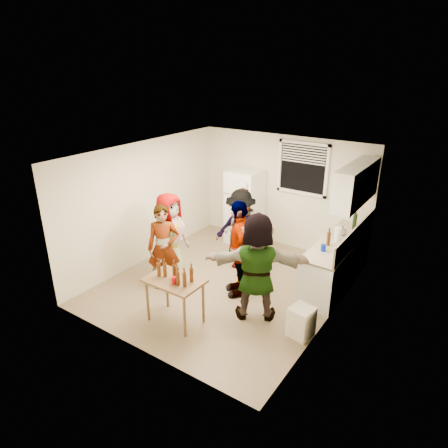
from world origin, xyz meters
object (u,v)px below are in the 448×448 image
Objects in this scene: trash_bin at (301,322)px; guest_grey at (172,278)px; beer_bottle_counter at (328,245)px; guest_back_right at (240,267)px; wine_bottle at (354,229)px; kettle at (342,235)px; beer_bottle_table at (178,279)px; red_cup at (175,283)px; refrigerator at (245,207)px; blue_cup at (323,251)px; guest_back_left at (240,265)px; guest_orange at (255,315)px; serving_table at (176,320)px; guest_black at (238,292)px; guest_stripe at (166,286)px.

trash_bin reaches higher than guest_grey.
beer_bottle_counter is 1.96m from guest_back_right.
kettle is at bearing -103.71° from wine_bottle.
beer_bottle_table is 1.87× the size of red_cup.
blue_cup is at bearing -28.53° from refrigerator.
refrigerator reaches higher than beer_bottle_table.
kettle is 0.13× the size of guest_back_right.
beer_bottle_table reaches higher than trash_bin.
beer_bottle_table is (-1.60, -1.97, -0.13)m from blue_cup.
blue_cup is 0.07× the size of guest_back_left.
red_cup is 1.52m from guest_orange.
serving_table is (-1.64, -2.01, -0.90)m from blue_cup.
guest_grey is at bearing -132.49° from kettle.
refrigerator is 6.98× the size of beer_bottle_counter.
blue_cup is 0.07× the size of guest_orange.
serving_table reaches higher than guest_black.
blue_cup reaches higher than guest_black.
guest_grey is 1.08× the size of guest_stripe.
beer_bottle_counter reaches higher than serving_table.
serving_table reaches higher than guest_grey.
blue_cup is 2.75m from serving_table.
beer_bottle_table reaches higher than guest_orange.
guest_black is at bearing 73.89° from serving_table.
guest_back_left is 0.90× the size of guest_orange.
red_cup is (-1.54, -2.37, -0.13)m from beer_bottle_counter.
kettle is at bearing -10.18° from refrigerator.
guest_black is (1.23, 0.59, 0.00)m from guest_stripe.
beer_bottle_counter is (-0.05, -0.58, 0.00)m from kettle.
guest_back_right is 1.69m from guest_orange.
guest_grey is 1.05× the size of guest_back_right.
beer_bottle_counter is 2.83m from red_cup.
guest_orange is at bearing -2.81° from guest_back_left.
wine_bottle is 0.17× the size of guest_black.
guest_back_left is 0.93× the size of guest_black.
blue_cup reaches higher than guest_stripe.
guest_back_right is at bearing -62.24° from refrigerator.
beer_bottle_counter is 0.27× the size of serving_table.
kettle is 3.44m from serving_table.
guest_stripe is at bearing -147.61° from beer_bottle_counter.
guest_stripe is 0.98× the size of guest_back_left.
beer_bottle_counter is 0.50× the size of trash_bin.
blue_cup is at bearing 50.92° from beer_bottle_table.
wine_bottle is 2.59m from guest_black.
beer_bottle_table is 0.12× the size of guest_black.
guest_back_left is at bearing 95.15° from beer_bottle_table.
wine_bottle is 3.83m from serving_table.
guest_back_left is (0.81, 1.20, 0.00)m from guest_grey.
trash_bin is 0.88m from guest_orange.
guest_back_left is 1.78m from guest_orange.
red_cup reaches higher than guest_orange.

